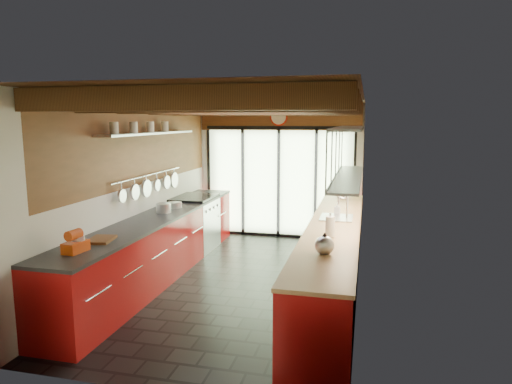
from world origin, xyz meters
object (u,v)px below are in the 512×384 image
paper_towel (330,227)px  bowl (343,196)px  soap_bottle (337,209)px  kettle (324,244)px  stand_mixer (76,243)px

paper_towel → bowl: 2.82m
soap_bottle → kettle: bearing=-90.0°
paper_towel → soap_bottle: size_ratio=1.64×
kettle → stand_mixer: bearing=-167.8°
soap_bottle → paper_towel: bearing=-90.0°
paper_towel → soap_bottle: (0.00, 1.33, -0.03)m
paper_towel → stand_mixer: bearing=-153.7°
stand_mixer → kettle: (2.54, 0.55, 0.01)m
stand_mixer → soap_bottle: size_ratio=1.59×
stand_mixer → soap_bottle: 3.62m
kettle → soap_bottle: size_ratio=1.57×
kettle → paper_towel: 0.71m
soap_bottle → bowl: soap_bottle is taller
paper_towel → bowl: bearing=90.0°
stand_mixer → bowl: bearing=58.1°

